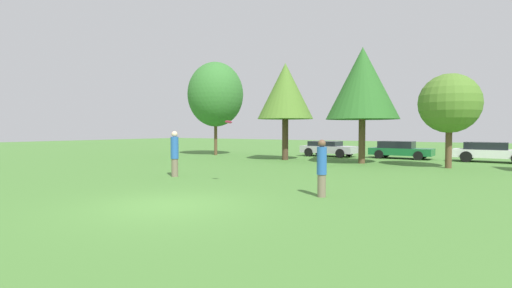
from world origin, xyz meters
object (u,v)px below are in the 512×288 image
(parked_car_green, at_px, (400,150))
(parked_car_white, at_px, (490,152))
(frisbee, at_px, (229,122))
(tree_0, at_px, (215,95))
(person_catcher, at_px, (322,167))
(tree_3, at_px, (449,104))
(person_thrower, at_px, (175,153))
(tree_2, at_px, (362,84))
(parked_car_silver, at_px, (328,148))
(tree_1, at_px, (285,91))

(parked_car_green, bearing_deg, parked_car_white, 0.47)
(frisbee, relative_size, tree_0, 0.04)
(person_catcher, height_order, tree_3, tree_3)
(person_thrower, bearing_deg, person_catcher, -0.00)
(tree_3, xyz_separation_m, parked_car_green, (-3.67, 5.46, -2.76))
(tree_3, xyz_separation_m, parked_car_white, (1.73, 5.41, -2.73))
(tree_2, bearing_deg, parked_car_green, 78.69)
(person_catcher, distance_m, parked_car_white, 17.48)
(parked_car_silver, bearing_deg, tree_3, -27.54)
(frisbee, height_order, tree_1, tree_1)
(frisbee, bearing_deg, parked_car_white, 64.94)
(person_thrower, xyz_separation_m, tree_2, (4.74, 10.79, 3.78))
(tree_0, bearing_deg, person_catcher, -41.23)
(tree_1, bearing_deg, parked_car_white, 24.72)
(tree_3, relative_size, parked_car_green, 1.19)
(tree_2, height_order, parked_car_silver, tree_2)
(person_catcher, height_order, parked_car_white, person_catcher)
(tree_3, height_order, parked_car_silver, tree_3)
(person_thrower, bearing_deg, tree_3, 56.68)
(tree_2, relative_size, parked_car_silver, 1.71)
(tree_2, distance_m, tree_3, 4.92)
(person_catcher, xyz_separation_m, frisbee, (-3.87, 0.45, 1.42))
(tree_0, bearing_deg, tree_3, -4.25)
(person_catcher, bearing_deg, parked_car_white, -94.25)
(tree_2, relative_size, parked_car_green, 1.66)
(frisbee, xyz_separation_m, tree_0, (-10.83, 12.43, 2.52))
(tree_0, relative_size, tree_1, 1.14)
(tree_0, bearing_deg, tree_2, -4.66)
(person_thrower, relative_size, tree_3, 0.40)
(person_thrower, distance_m, tree_0, 14.43)
(tree_0, bearing_deg, frisbee, -48.94)
(frisbee, xyz_separation_m, tree_3, (6.02, 11.18, 1.09))
(tree_3, bearing_deg, tree_2, 176.82)
(frisbee, relative_size, parked_car_silver, 0.07)
(tree_1, relative_size, parked_car_green, 1.55)
(tree_2, xyz_separation_m, tree_3, (4.71, -0.26, -1.39))
(tree_2, bearing_deg, person_thrower, -113.72)
(person_catcher, xyz_separation_m, tree_2, (-2.56, 11.89, 3.90))
(person_thrower, bearing_deg, tree_1, 100.82)
(tree_1, xyz_separation_m, parked_car_white, (11.60, 5.34, -3.92))
(parked_car_white, bearing_deg, tree_1, -154.26)
(frisbee, bearing_deg, tree_1, 108.84)
(tree_1, distance_m, tree_2, 5.16)
(person_thrower, distance_m, parked_car_white, 19.47)
(parked_car_green, distance_m, parked_car_white, 5.40)
(tree_0, bearing_deg, person_thrower, -57.86)
(parked_car_silver, bearing_deg, frisbee, -79.33)
(tree_0, height_order, parked_car_white, tree_0)
(parked_car_silver, bearing_deg, parked_car_green, 9.00)
(parked_car_white, bearing_deg, tree_0, -166.36)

